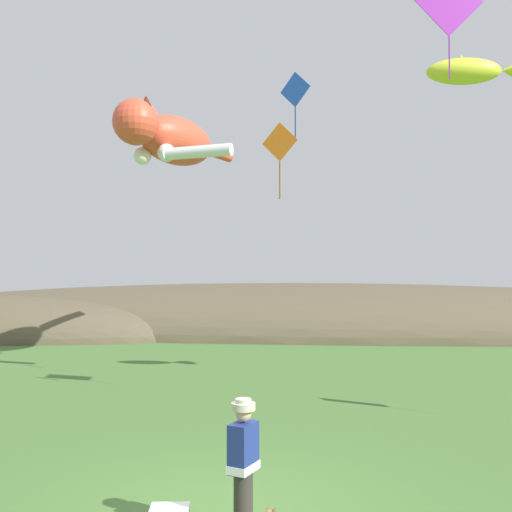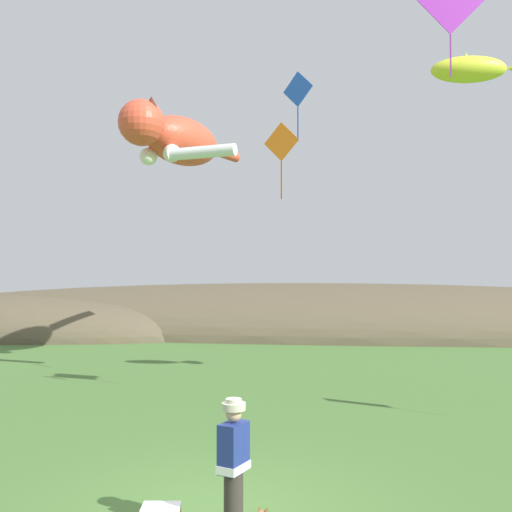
% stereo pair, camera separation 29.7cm
% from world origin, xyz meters
% --- Properties ---
extents(distant_hill_ridge, '(62.18, 15.37, 5.78)m').
position_xyz_m(distant_hill_ridge, '(-2.50, 25.56, 0.00)').
color(distant_hill_ridge, brown).
rests_on(distant_hill_ridge, ground).
extents(festival_attendant, '(0.39, 0.49, 1.77)m').
position_xyz_m(festival_attendant, '(0.36, -0.83, 0.95)').
color(festival_attendant, '#332D28').
rests_on(festival_attendant, ground).
extents(kite_giant_cat, '(3.17, 6.18, 1.99)m').
position_xyz_m(kite_giant_cat, '(-3.89, 11.47, 8.11)').
color(kite_giant_cat, '#E04C33').
extents(kite_fish_windsock, '(2.67, 0.87, 0.81)m').
position_xyz_m(kite_fish_windsock, '(5.52, 7.82, 8.82)').
color(kite_fish_windsock, yellow).
extents(kite_tube_streamer, '(2.17, 0.86, 0.44)m').
position_xyz_m(kite_tube_streamer, '(-2.23, 8.49, 6.95)').
color(kite_tube_streamer, white).
extents(kite_diamond_violet, '(1.50, 0.30, 2.42)m').
position_xyz_m(kite_diamond_violet, '(4.04, 4.23, 9.05)').
color(kite_diamond_violet, purple).
extents(kite_diamond_blue, '(0.81, 0.50, 1.84)m').
position_xyz_m(kite_diamond_blue, '(0.73, 6.81, 8.12)').
color(kite_diamond_blue, blue).
extents(kite_diamond_orange, '(0.87, 0.38, 1.84)m').
position_xyz_m(kite_diamond_orange, '(0.40, 5.56, 6.46)').
color(kite_diamond_orange, orange).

